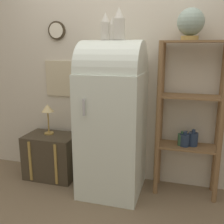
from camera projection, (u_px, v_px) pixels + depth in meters
name	position (u px, v px, depth m)	size (l,w,h in m)	color
ground_plane	(106.00, 200.00, 2.70)	(12.00, 12.00, 0.00)	#7A664C
wall_back	(121.00, 64.00, 2.92)	(7.00, 0.09, 2.70)	beige
refrigerator	(112.00, 116.00, 2.71)	(0.63, 0.68, 1.60)	silver
suitcase_trunk	(52.00, 156.00, 3.14)	(0.59, 0.41, 0.52)	#423828
shelf_unit	(189.00, 116.00, 2.66)	(0.65, 0.28, 1.59)	olive
globe	(191.00, 23.00, 2.43)	(0.25, 0.25, 0.29)	#AD8942
vase_left	(106.00, 27.00, 2.54)	(0.10, 0.10, 0.26)	beige
vase_center	(112.00, 29.00, 2.52)	(0.07, 0.07, 0.22)	beige
vase_right	(119.00, 25.00, 2.49)	(0.11, 0.11, 0.30)	beige
desk_lamp	(48.00, 111.00, 3.06)	(0.14, 0.14, 0.36)	#AD8942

